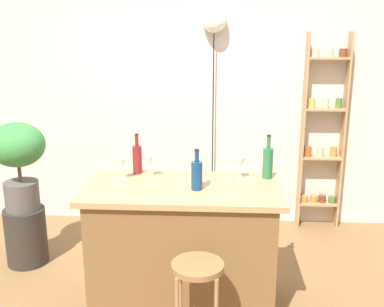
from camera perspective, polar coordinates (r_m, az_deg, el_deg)
name	(u,v)px	position (r m, az deg, el deg)	size (l,w,h in m)	color
back_wall	(195,88)	(4.75, 0.40, 8.00)	(6.40, 0.10, 2.80)	beige
kitchen_counter	(183,247)	(3.43, -1.10, -11.33)	(1.38, 0.71, 0.93)	brown
bar_stool	(198,290)	(2.90, 0.69, -16.30)	(0.31, 0.31, 0.65)	#997047
spice_shelf	(323,133)	(4.78, 15.68, 2.37)	(0.41, 0.15, 1.96)	tan
plant_stool	(26,236)	(4.35, -19.62, -9.46)	(0.35, 0.35, 0.50)	#2D2823
potted_plant	(18,156)	(4.11, -20.51, -0.31)	(0.46, 0.42, 0.75)	#514C47
bottle_wine_red	(197,175)	(3.15, 0.58, -2.59)	(0.08, 0.08, 0.28)	navy
bottle_olive_oil	(268,162)	(3.43, 9.25, -1.02)	(0.07, 0.07, 0.32)	#236638
bottle_spirits_clear	(137,158)	(3.53, -6.71, -0.60)	(0.07, 0.07, 0.31)	maroon
wine_glass_left	(240,164)	(3.38, 5.92, -1.23)	(0.07, 0.07, 0.16)	silver
wine_glass_center	(122,164)	(3.39, -8.61, -1.28)	(0.07, 0.07, 0.16)	silver
wine_glass_right	(149,162)	(3.42, -5.24, -1.02)	(0.07, 0.07, 0.16)	silver
pendant_globe_light	(214,23)	(4.59, 2.71, 15.64)	(0.24, 0.24, 2.17)	black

